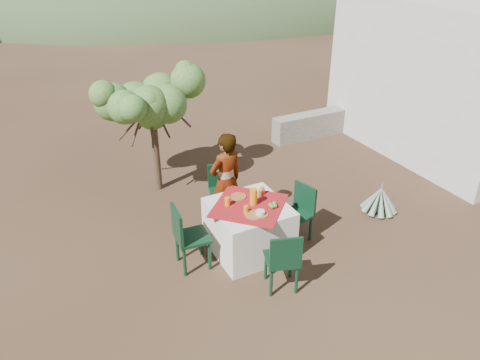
# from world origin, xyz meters

# --- Properties ---
(ground) EXTENTS (160.00, 160.00, 0.00)m
(ground) POSITION_xyz_m (0.00, 0.00, 0.00)
(ground) COLOR #321E17
(ground) RESTS_ON ground
(table) EXTENTS (1.30, 1.30, 0.76)m
(table) POSITION_xyz_m (0.01, 0.35, 0.38)
(table) COLOR silver
(table) RESTS_ON ground
(chair_far) EXTENTS (0.45, 0.45, 0.83)m
(chair_far) POSITION_xyz_m (0.11, 1.49, 0.46)
(chair_far) COLOR black
(chair_far) RESTS_ON ground
(chair_near) EXTENTS (0.52, 0.52, 0.89)m
(chair_near) POSITION_xyz_m (-0.01, -0.60, 0.49)
(chair_near) COLOR black
(chair_near) RESTS_ON ground
(chair_left) EXTENTS (0.47, 0.47, 0.95)m
(chair_left) POSITION_xyz_m (-0.91, 0.40, 0.53)
(chair_left) COLOR black
(chair_left) RESTS_ON ground
(chair_right) EXTENTS (0.49, 0.49, 0.87)m
(chair_right) POSITION_xyz_m (0.82, 0.28, 0.48)
(chair_right) COLOR black
(chair_right) RESTS_ON ground
(person) EXTENTS (0.64, 0.48, 1.57)m
(person) POSITION_xyz_m (0.00, 1.08, 0.78)
(person) COLOR #8C6651
(person) RESTS_ON ground
(shrub_tree) EXTENTS (1.65, 1.62, 1.94)m
(shrub_tree) POSITION_xyz_m (-0.51, 2.76, 1.53)
(shrub_tree) COLOR #4E3827
(shrub_tree) RESTS_ON ground
(agave) EXTENTS (0.60, 0.61, 0.64)m
(agave) POSITION_xyz_m (2.43, 0.30, 0.22)
(agave) COLOR gray
(agave) RESTS_ON ground
(guesthouse) EXTENTS (3.20, 4.20, 3.00)m
(guesthouse) POSITION_xyz_m (5.60, 1.80, 1.50)
(guesthouse) COLOR silver
(guesthouse) RESTS_ON ground
(stone_wall) EXTENTS (2.60, 0.35, 0.55)m
(stone_wall) POSITION_xyz_m (3.60, 3.40, 0.28)
(stone_wall) COLOR gray
(stone_wall) RESTS_ON ground
(plate_far) EXTENTS (0.23, 0.23, 0.01)m
(plate_far) POSITION_xyz_m (-0.02, 0.62, 0.77)
(plate_far) COLOR brown
(plate_far) RESTS_ON table
(plate_near) EXTENTS (0.26, 0.26, 0.01)m
(plate_near) POSITION_xyz_m (-0.05, 0.10, 0.77)
(plate_near) COLOR brown
(plate_near) RESTS_ON table
(glass_far) EXTENTS (0.08, 0.08, 0.12)m
(glass_far) POSITION_xyz_m (-0.26, 0.49, 0.82)
(glass_far) COLOR orange
(glass_far) RESTS_ON table
(glass_near) EXTENTS (0.06, 0.06, 0.10)m
(glass_near) POSITION_xyz_m (-0.12, 0.21, 0.81)
(glass_near) COLOR orange
(glass_near) RESTS_ON table
(juice_pitcher) EXTENTS (0.11, 0.11, 0.24)m
(juice_pitcher) POSITION_xyz_m (0.08, 0.35, 0.88)
(juice_pitcher) COLOR orange
(juice_pitcher) RESTS_ON table
(bowl_plate) EXTENTS (0.22, 0.22, 0.01)m
(bowl_plate) POSITION_xyz_m (0.03, 0.07, 0.77)
(bowl_plate) COLOR brown
(bowl_plate) RESTS_ON table
(white_bowl) EXTENTS (0.13, 0.13, 0.05)m
(white_bowl) POSITION_xyz_m (0.03, 0.07, 0.80)
(white_bowl) COLOR silver
(white_bowl) RESTS_ON bowl_plate
(jar_left) EXTENTS (0.05, 0.05, 0.09)m
(jar_left) POSITION_xyz_m (0.27, 0.51, 0.81)
(jar_left) COLOR #D66225
(jar_left) RESTS_ON table
(jar_right) EXTENTS (0.07, 0.07, 0.10)m
(jar_right) POSITION_xyz_m (0.33, 0.55, 0.81)
(jar_right) COLOR #D66225
(jar_right) RESTS_ON table
(napkin_holder) EXTENTS (0.08, 0.06, 0.10)m
(napkin_holder) POSITION_xyz_m (0.21, 0.51, 0.81)
(napkin_holder) COLOR silver
(napkin_holder) RESTS_ON table
(fruit_cluster) EXTENTS (0.13, 0.12, 0.06)m
(fruit_cluster) POSITION_xyz_m (0.28, 0.16, 0.79)
(fruit_cluster) COLOR #527F2E
(fruit_cluster) RESTS_ON table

